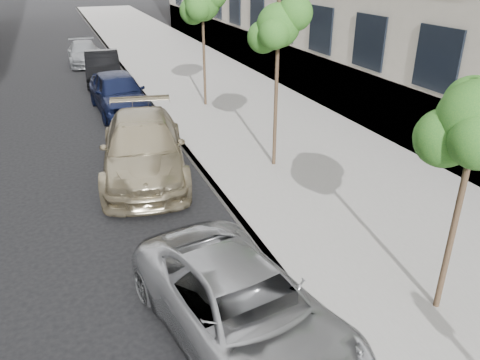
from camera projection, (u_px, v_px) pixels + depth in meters
sidewalk at (175, 61)px, 27.26m from camera, size 6.40×72.00×0.14m
curb at (120, 65)px, 26.23m from camera, size 0.15×72.00×0.14m
tree_near at (479, 121)px, 6.54m from camera, size 1.55×1.35×4.04m
tree_mid at (279, 26)px, 11.79m from camera, size 1.51×1.31×4.54m
tree_far at (203, 3)px, 17.23m from camera, size 1.68×1.48×4.69m
minivan at (243, 309)px, 7.10m from camera, size 2.90×4.93×1.29m
suv at (143, 148)px, 12.78m from camera, size 3.07×5.70×1.57m
sedan_blue at (118, 92)px, 18.06m from camera, size 2.06×4.65×1.56m
sedan_black at (103, 68)px, 22.38m from camera, size 1.91×4.57×1.47m
sedan_rear at (84, 53)px, 26.45m from camera, size 1.81×4.28×1.23m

